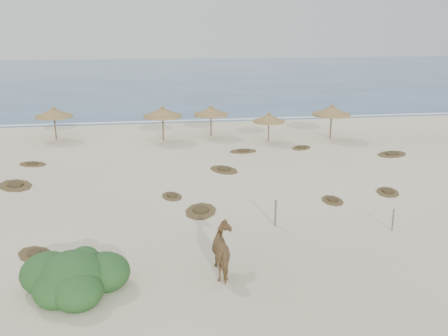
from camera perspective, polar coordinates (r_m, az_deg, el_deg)
The scene contains 23 objects.
ground at distance 24.16m, azimuth -1.22°, elevation -5.69°, with size 160.00×160.00×0.00m, color #F0E6C5.
ocean at distance 97.72m, azimuth -7.25°, elevation 10.50°, with size 200.00×100.00×0.01m, color navy.
foam_line at distance 49.17m, azimuth -5.32°, elevation 5.39°, with size 70.00×0.60×0.01m, color white.
palapa_1 at distance 42.77m, azimuth -18.87°, elevation 5.95°, with size 3.52×3.52×2.77m.
palapa_2 at distance 40.38m, azimuth -7.04°, elevation 6.27°, with size 3.76×3.76×2.88m.
palapa_3 at distance 41.74m, azimuth -1.51°, elevation 6.47°, with size 3.64×3.64×2.67m.
palapa_4 at distance 39.89m, azimuth 5.16°, elevation 5.66°, with size 2.81×2.81×2.39m.
palapa_5 at distance 41.72m, azimuth 12.21°, elevation 6.36°, with size 4.05×4.05×2.90m.
horse at distance 18.63m, azimuth 0.17°, elevation -9.47°, with size 0.97×2.12×1.79m, color #986D45.
fence_post_near at distance 23.08m, azimuth 5.91°, elevation -5.13°, with size 0.10×0.10×1.27m, color #6A624F.
fence_post_far at distance 23.78m, azimuth 18.75°, elevation -5.60°, with size 0.07×0.07×1.02m, color #6A624F.
bush at distance 18.33m, azimuth -16.75°, elevation -11.82°, with size 3.80×3.35×1.70m.
scrub_1 at distance 31.23m, azimuth -22.75°, elevation -1.82°, with size 2.83×3.17×0.16m.
scrub_2 at distance 27.13m, azimuth -5.98°, elevation -3.20°, with size 1.37×1.79×0.16m.
scrub_3 at distance 31.95m, azimuth -0.01°, elevation -0.17°, with size 2.31×2.71×0.16m.
scrub_4 at distance 29.11m, azimuth 18.20°, elevation -2.60°, with size 1.76×2.15×0.16m.
scrub_5 at distance 37.85m, azimuth 18.66°, elevation 1.53°, with size 3.02×2.68×0.16m.
scrub_6 at distance 35.63m, azimuth -21.03°, elevation 0.44°, with size 2.32×2.02×0.16m.
scrub_7 at distance 36.77m, azimuth 2.21°, elevation 1.96°, with size 2.20×1.58×0.16m.
scrub_9 at distance 24.91m, azimuth -2.68°, elevation -4.90°, with size 2.05×2.65×0.16m.
scrub_10 at distance 38.25m, azimuth 8.83°, elevation 2.33°, with size 2.16×2.10×0.16m.
scrub_11 at distance 21.69m, azimuth -20.72°, elevation -9.22°, with size 2.11×2.26×0.16m.
scrub_12 at distance 26.96m, azimuth 12.29°, elevation -3.62°, with size 1.15×1.70×0.16m.
Camera 1 is at (-2.97, -22.28, 8.86)m, focal length 40.00 mm.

